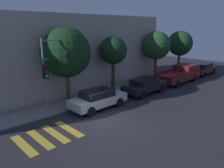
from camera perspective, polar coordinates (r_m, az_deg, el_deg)
ground_plane at (r=13.76m, az=-2.15°, el=-10.10°), size 60.00×60.00×0.00m
sidewalk at (r=16.94m, az=-11.76°, el=-5.25°), size 26.00×2.12×0.14m
building_row at (r=20.04m, az=-19.10°, el=7.17°), size 26.00×6.00×6.80m
crosswalk at (r=12.70m, az=-16.40°, el=-13.00°), size 3.10×2.60×0.00m
traffic_light_pole at (r=14.61m, az=-15.68°, el=4.80°), size 2.47×0.56×5.09m
sedan_near_corner at (r=15.75m, az=-3.65°, el=-3.85°), size 4.27×1.76×1.41m
sedan_middle at (r=19.48m, az=8.57°, el=-0.34°), size 4.36×1.84×1.38m
pickup_truck at (r=24.37m, az=17.41°, el=2.58°), size 5.67×2.09×1.75m
sedan_far_end at (r=29.12m, az=22.61°, el=3.76°), size 4.42×1.77×1.42m
tree_near_corner at (r=16.44m, az=-11.91°, el=8.00°), size 3.67×3.67×5.78m
tree_midblock at (r=19.37m, az=0.29°, el=8.64°), size 2.45×2.45×4.97m
tree_far_end at (r=24.24m, az=11.53°, el=9.81°), size 3.01×3.01×5.31m
tree_behind_truck at (r=28.37m, az=17.34°, el=10.06°), size 3.01×3.01×5.27m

